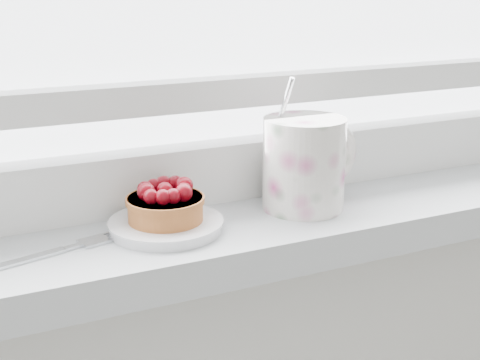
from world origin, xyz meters
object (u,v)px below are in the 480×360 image
fork (49,253)px  floral_mug (306,161)px  raspberry_tart (166,203)px  saucer (166,225)px

fork → floral_mug: bearing=2.6°
raspberry_tart → fork: size_ratio=0.45×
saucer → fork: (-0.13, -0.01, -0.00)m
raspberry_tart → floral_mug: bearing=0.3°
raspberry_tart → floral_mug: floral_mug is taller
saucer → raspberry_tart: size_ratio=1.47×
fork → saucer: bearing=5.7°
saucer → raspberry_tart: bearing=23.8°
saucer → floral_mug: (0.17, 0.00, 0.05)m
raspberry_tart → fork: raspberry_tart is taller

